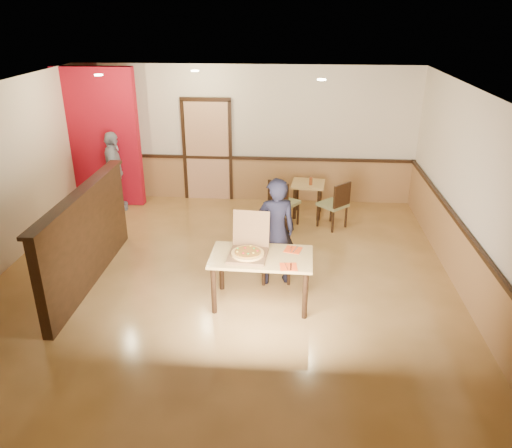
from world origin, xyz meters
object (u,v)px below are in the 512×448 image
at_px(pizza_box, 248,250).
at_px(condiment, 311,181).
at_px(side_chair_left, 282,201).
at_px(side_chair_right, 336,203).
at_px(side_table, 308,191).
at_px(diner, 276,232).
at_px(diner_chair, 275,247).
at_px(main_table, 261,263).
at_px(passerby, 114,172).

distance_m(pizza_box, condiment, 3.30).
bearing_deg(side_chair_left, side_chair_right, -146.43).
bearing_deg(side_table, pizza_box, -105.06).
bearing_deg(diner, condiment, -117.80).
relative_size(diner_chair, diner, 0.56).
distance_m(main_table, passerby, 4.58).
bearing_deg(diner_chair, side_chair_right, 54.62).
bearing_deg(pizza_box, condiment, 78.10).
distance_m(diner, pizza_box, 0.69).
relative_size(side_table, passerby, 0.43).
distance_m(side_chair_right, passerby, 4.42).
bearing_deg(condiment, main_table, -103.20).
bearing_deg(side_table, condiment, -68.30).
xyz_separation_m(side_table, diner, (-0.54, -2.68, 0.32)).
relative_size(main_table, passerby, 0.87).
xyz_separation_m(main_table, side_chair_right, (1.20, 2.69, -0.14)).
relative_size(main_table, pizza_box, 2.21).
height_order(passerby, pizza_box, passerby).
bearing_deg(main_table, side_table, 79.47).
bearing_deg(side_chair_left, diner, 121.60).
bearing_deg(passerby, side_chair_left, -118.81).
height_order(side_table, diner, diner).
height_order(side_chair_right, pizza_box, pizza_box).
bearing_deg(passerby, pizza_box, -156.03).
distance_m(diner_chair, side_chair_right, 2.19).
relative_size(side_table, pizza_box, 1.08).
distance_m(diner_chair, side_chair_left, 1.92).
bearing_deg(passerby, diner_chair, -145.72).
bearing_deg(side_chair_left, diner_chair, 121.31).
height_order(main_table, side_chair_right, side_chair_right).
distance_m(main_table, condiment, 3.27).
xyz_separation_m(side_chair_left, condiment, (0.53, 0.50, 0.24)).
height_order(diner_chair, condiment, diner_chair).
bearing_deg(condiment, diner, -102.69).
xyz_separation_m(side_chair_left, side_table, (0.49, 0.61, -0.00)).
relative_size(side_chair_right, pizza_box, 1.43).
distance_m(side_table, passerby, 3.88).
height_order(side_chair_left, side_table, side_chair_left).
bearing_deg(condiment, passerby, 178.05).
bearing_deg(pizza_box, side_table, 79.27).
bearing_deg(side_table, side_chair_left, -128.73).
xyz_separation_m(side_chair_left, side_chair_right, (0.99, 0.01, -0.01)).
relative_size(diner, passerby, 1.03).
distance_m(diner, passerby, 4.29).
relative_size(side_chair_left, pizza_box, 1.46).
bearing_deg(pizza_box, diner_chair, 69.97).
xyz_separation_m(side_chair_right, diner, (-1.03, -2.08, 0.33)).
bearing_deg(side_chair_right, passerby, -53.15).
bearing_deg(side_table, side_chair_right, -50.22).
distance_m(side_table, pizza_box, 3.40).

